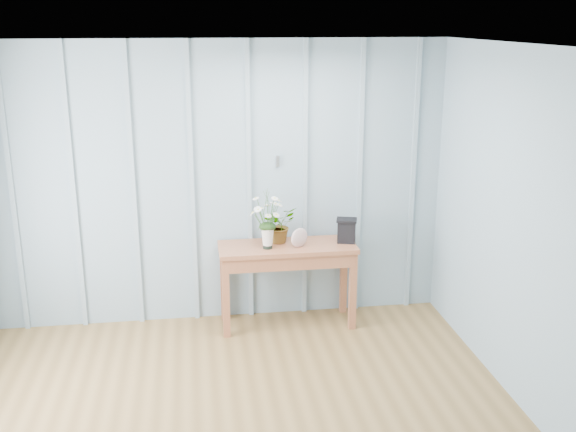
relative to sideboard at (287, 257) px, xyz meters
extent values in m
cube|color=#89A2B2|center=(-0.55, 0.25, 0.61)|extent=(4.00, 0.01, 2.50)
cube|color=white|center=(-0.55, -1.99, 1.86)|extent=(4.00, 4.50, 0.01)
cube|color=silver|center=(-0.05, 0.24, 0.81)|extent=(0.03, 0.01, 0.10)
cube|color=#869FAC|center=(-2.30, 0.24, 0.61)|extent=(0.04, 0.03, 2.50)
cube|color=#869FAC|center=(-1.80, 0.24, 0.61)|extent=(0.04, 0.03, 2.50)
cube|color=#869FAC|center=(-1.30, 0.24, 0.61)|extent=(0.04, 0.03, 2.50)
cube|color=#869FAC|center=(-0.80, 0.24, 0.61)|extent=(0.04, 0.03, 2.50)
cube|color=#869FAC|center=(-0.30, 0.24, 0.61)|extent=(0.04, 0.03, 2.50)
cube|color=#869FAC|center=(0.20, 0.24, 0.61)|extent=(0.04, 0.03, 2.50)
cube|color=#869FAC|center=(0.70, 0.24, 0.61)|extent=(0.04, 0.03, 2.50)
cube|color=#869FAC|center=(1.20, 0.24, 0.61)|extent=(0.04, 0.03, 2.50)
cube|color=brown|center=(0.00, 0.00, 0.09)|extent=(1.20, 0.45, 0.04)
cube|color=brown|center=(0.00, 0.00, 0.01)|extent=(1.13, 0.42, 0.12)
cube|color=brown|center=(-0.55, -0.18, -0.28)|extent=(0.06, 0.06, 0.71)
cube|color=brown|center=(0.56, -0.18, -0.28)|extent=(0.06, 0.06, 0.71)
cube|color=brown|center=(-0.55, 0.18, -0.28)|extent=(0.06, 0.06, 0.71)
cube|color=brown|center=(0.56, 0.18, -0.28)|extent=(0.06, 0.06, 0.71)
cylinder|color=black|center=(-0.18, -0.06, 0.14)|extent=(0.08, 0.08, 0.05)
cone|color=silver|center=(-0.18, -0.06, 0.22)|extent=(0.15, 0.15, 0.19)
ellipsoid|color=black|center=(-0.18, -0.06, 0.31)|extent=(0.15, 0.12, 0.08)
imported|color=black|center=(-0.06, 0.10, 0.27)|extent=(0.37, 0.36, 0.32)
ellipsoid|color=#9A5C67|center=(0.10, -0.07, 0.20)|extent=(0.18, 0.12, 0.17)
cube|color=black|center=(0.53, 0.00, 0.21)|extent=(0.18, 0.15, 0.20)
cube|color=black|center=(0.53, 0.00, 0.32)|extent=(0.21, 0.18, 0.02)
camera|label=1|loc=(-0.80, -5.52, 2.03)|focal=42.00mm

